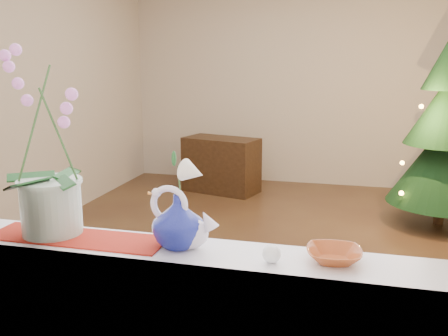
# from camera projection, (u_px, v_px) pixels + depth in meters

# --- Properties ---
(ground) EXTENTS (5.00, 5.00, 0.00)m
(ground) POSITION_uv_depth(u_px,v_px,m) (271.00, 250.00, 4.26)
(ground) COLOR #3D2419
(ground) RESTS_ON ground
(wall_back) EXTENTS (4.50, 0.10, 2.70)m
(wall_back) POSITION_uv_depth(u_px,v_px,m) (305.00, 79.00, 6.34)
(wall_back) COLOR beige
(wall_back) RESTS_ON ground
(wall_front) EXTENTS (4.50, 0.10, 2.70)m
(wall_front) POSITION_uv_depth(u_px,v_px,m) (153.00, 136.00, 1.61)
(wall_front) COLOR beige
(wall_front) RESTS_ON ground
(wall_left) EXTENTS (0.10, 5.00, 2.70)m
(wall_left) POSITION_uv_depth(u_px,v_px,m) (28.00, 87.00, 4.52)
(wall_left) COLOR beige
(wall_left) RESTS_ON ground
(windowsill) EXTENTS (2.20, 0.26, 0.04)m
(windowsill) POSITION_uv_depth(u_px,v_px,m) (170.00, 253.00, 1.83)
(windowsill) COLOR white
(windowsill) RESTS_ON window_apron
(window_frame) EXTENTS (2.22, 0.06, 1.60)m
(window_frame) POSITION_uv_depth(u_px,v_px,m) (153.00, 24.00, 1.56)
(window_frame) COLOR white
(window_frame) RESTS_ON windowsill
(runner) EXTENTS (0.70, 0.20, 0.01)m
(runner) POSITION_uv_depth(u_px,v_px,m) (77.00, 238.00, 1.91)
(runner) COLOR maroon
(runner) RESTS_ON windowsill
(orchid_pot) EXTENTS (0.32, 0.32, 0.73)m
(orchid_pot) POSITION_uv_depth(u_px,v_px,m) (46.00, 143.00, 1.88)
(orchid_pot) COLOR beige
(orchid_pot) RESTS_ON windowsill
(swan) EXTENTS (0.27, 0.14, 0.22)m
(swan) POSITION_uv_depth(u_px,v_px,m) (183.00, 219.00, 1.80)
(swan) COLOR silver
(swan) RESTS_ON windowsill
(blue_vase) EXTENTS (0.29, 0.29, 0.23)m
(blue_vase) POSITION_uv_depth(u_px,v_px,m) (178.00, 217.00, 1.80)
(blue_vase) COLOR navy
(blue_vase) RESTS_ON windowsill
(lily) EXTENTS (0.13, 0.07, 0.17)m
(lily) POSITION_uv_depth(u_px,v_px,m) (177.00, 163.00, 1.76)
(lily) COLOR silver
(lily) RESTS_ON blue_vase
(paperweight) EXTENTS (0.08, 0.08, 0.06)m
(paperweight) POSITION_uv_depth(u_px,v_px,m) (272.00, 254.00, 1.68)
(paperweight) COLOR white
(paperweight) RESTS_ON windowsill
(amber_dish) EXTENTS (0.17, 0.17, 0.04)m
(amber_dish) POSITION_uv_depth(u_px,v_px,m) (334.00, 256.00, 1.69)
(amber_dish) COLOR #9E451D
(amber_dish) RESTS_ON windowsill
(xmas_tree) EXTENTS (1.24, 1.24, 1.90)m
(xmas_tree) POSITION_uv_depth(u_px,v_px,m) (447.00, 129.00, 4.75)
(xmas_tree) COLOR black
(xmas_tree) RESTS_ON ground
(side_table) EXTENTS (0.97, 0.66, 0.67)m
(side_table) POSITION_uv_depth(u_px,v_px,m) (221.00, 165.00, 6.11)
(side_table) COLOR black
(side_table) RESTS_ON ground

